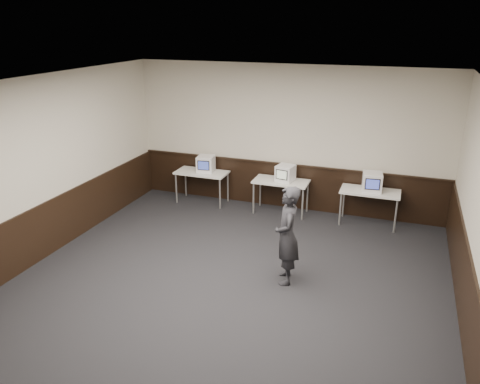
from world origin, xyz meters
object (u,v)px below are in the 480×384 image
desk_left (202,175)px  emac_right (372,182)px  emac_left (206,164)px  desk_center (281,184)px  desk_right (370,194)px  emac_center (285,173)px  person (287,235)px

desk_left → emac_right: (3.82, -0.01, 0.27)m
emac_left → emac_right: 3.73m
desk_center → desk_right: same height
emac_left → emac_center: (1.90, -0.04, -0.01)m
emac_center → emac_right: emac_right is taller
desk_left → emac_left: 0.28m
desk_left → person: size_ratio=0.73×
person → emac_center: bearing=178.7°
emac_left → desk_center: bearing=-9.3°
emac_right → desk_left: bearing=173.2°
person → desk_right: bearing=142.9°
desk_center → desk_left: bearing=180.0°
emac_left → emac_center: size_ratio=1.02×
desk_right → emac_right: bearing=-26.0°
desk_center → emac_right: 1.94m
emac_left → emac_right: (3.73, -0.05, 0.01)m
desk_right → emac_left: 3.72m
desk_center → desk_right: (1.90, 0.00, 0.00)m
desk_right → person: bearing=-110.6°
desk_left → desk_center: size_ratio=1.00×
desk_left → emac_center: 2.00m
desk_right → emac_center: (-1.81, 0.01, 0.25)m
desk_center → person: 2.93m
desk_right → emac_left: (-3.71, 0.05, 0.26)m
desk_left → emac_right: 3.83m
desk_left → person: (2.75, -2.80, 0.14)m
emac_right → emac_left: bearing=172.5°
desk_right → emac_center: 1.83m
person → emac_right: bearing=142.5°
emac_left → person: person is taller
emac_center → desk_center: bearing=-165.4°
emac_right → person: (-1.07, -2.79, -0.12)m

